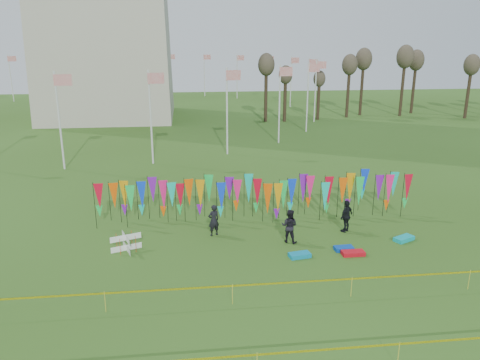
{
  "coord_description": "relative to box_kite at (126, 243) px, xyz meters",
  "views": [
    {
      "loc": [
        -3.8,
        -19.13,
        10.29
      ],
      "look_at": [
        -0.87,
        6.0,
        2.74
      ],
      "focal_mm": 35.0,
      "sensor_mm": 36.0,
      "label": 1
    }
  ],
  "objects": [
    {
      "name": "person_right",
      "position": [
        11.94,
        1.13,
        0.48
      ],
      "size": [
        1.23,
        1.16,
        1.85
      ],
      "primitive_type": "imported",
      "rotation": [
        0.0,
        0.0,
        3.83
      ],
      "color": "black",
      "rests_on": "ground"
    },
    {
      "name": "kite_bag_teal",
      "position": [
        14.64,
        -0.43,
        -0.34
      ],
      "size": [
        1.26,
        0.99,
        0.22
      ],
      "primitive_type": "cube",
      "rotation": [
        0.0,
        0.0,
        0.46
      ],
      "color": "#0CABB2",
      "rests_on": "ground"
    },
    {
      "name": "person_mid",
      "position": [
        8.47,
        0.11,
        0.47
      ],
      "size": [
        1.04,
        0.91,
        1.83
      ],
      "primitive_type": "imported",
      "rotation": [
        0.0,
        0.0,
        2.64
      ],
      "color": "black",
      "rests_on": "ground"
    },
    {
      "name": "caution_tape_far",
      "position": [
        6.8,
        -10.0,
        0.33
      ],
      "size": [
        26.0,
        0.02,
        0.9
      ],
      "color": "#FFFD05",
      "rests_on": "ground"
    },
    {
      "name": "kite_bag_turquoise",
      "position": [
        8.61,
        -1.74,
        -0.34
      ],
      "size": [
        1.13,
        0.71,
        0.21
      ],
      "primitive_type": "cube",
      "rotation": [
        0.0,
        0.0,
        0.18
      ],
      "color": "#0C8AB5",
      "rests_on": "ground"
    },
    {
      "name": "person_left",
      "position": [
        4.55,
        1.47,
        0.44
      ],
      "size": [
        0.78,
        0.7,
        1.77
      ],
      "primitive_type": "imported",
      "rotation": [
        0.0,
        0.0,
        3.57
      ],
      "color": "black",
      "rests_on": "ground"
    },
    {
      "name": "kite_bag_red",
      "position": [
        11.32,
        -1.82,
        -0.34
      ],
      "size": [
        1.13,
        0.53,
        0.21
      ],
      "primitive_type": "cube",
      "rotation": [
        0.0,
        0.0,
        0.01
      ],
      "color": "red",
      "rests_on": "ground"
    },
    {
      "name": "tree_line",
      "position": [
        39.02,
        40.78,
        5.72
      ],
      "size": [
        53.92,
        1.92,
        7.84
      ],
      "color": "#382C1C",
      "rests_on": "ground"
    },
    {
      "name": "caution_tape_near",
      "position": [
        6.8,
        -5.63,
        0.33
      ],
      "size": [
        26.0,
        0.02,
        0.9
      ],
      "color": "#FFFD05",
      "rests_on": "ground"
    },
    {
      "name": "flagpole_ring",
      "position": [
        -6.98,
        44.78,
        3.55
      ],
      "size": [
        57.4,
        56.16,
        8.0
      ],
      "color": "silver",
      "rests_on": "ground"
    },
    {
      "name": "ground",
      "position": [
        7.02,
        -3.22,
        -0.45
      ],
      "size": [
        160.0,
        160.0,
        0.0
      ],
      "primitive_type": "plane",
      "color": "#2C4C15",
      "rests_on": "ground"
    },
    {
      "name": "kite_bag_blue",
      "position": [
        11.03,
        -1.24,
        -0.34
      ],
      "size": [
        0.99,
        0.55,
        0.2
      ],
      "primitive_type": "cube",
      "rotation": [
        0.0,
        0.0,
        0.05
      ],
      "color": "#0B43B2",
      "rests_on": "ground"
    },
    {
      "name": "box_kite",
      "position": [
        0.0,
        0.0,
        0.0
      ],
      "size": [
        0.8,
        0.8,
        0.89
      ],
      "rotation": [
        0.0,
        0.0,
        0.36
      ],
      "color": "red",
      "rests_on": "ground"
    },
    {
      "name": "banner_row",
      "position": [
        7.3,
        3.71,
        1.2
      ],
      "size": [
        18.64,
        0.64,
        2.53
      ],
      "color": "black",
      "rests_on": "ground"
    }
  ]
}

